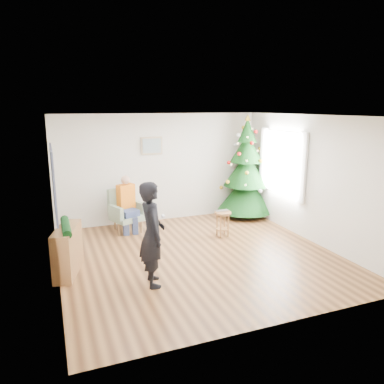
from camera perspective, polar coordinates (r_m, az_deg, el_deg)
name	(u,v)px	position (r m, az deg, el deg)	size (l,w,h in m)	color
floor	(199,256)	(7.19, 1.01, -9.66)	(5.00, 5.00, 0.00)	brown
ceiling	(199,116)	(6.64, 1.10, 11.55)	(5.00, 5.00, 0.00)	white
wall_back	(160,168)	(9.12, -4.93, 3.67)	(5.00, 5.00, 0.00)	silver
wall_front	(277,230)	(4.66, 12.84, -5.66)	(5.00, 5.00, 0.00)	silver
wall_left	(53,201)	(6.31, -20.47, -1.28)	(5.00, 5.00, 0.00)	silver
wall_right	(311,179)	(8.06, 17.73, 1.88)	(5.00, 5.00, 0.00)	silver
window_panel	(282,163)	(8.80, 13.60, 4.34)	(0.04, 1.30, 1.40)	white
curtains	(281,163)	(8.78, 13.44, 4.33)	(0.05, 1.75, 1.50)	white
christmas_tree	(246,171)	(9.56, 8.25, 3.14)	(1.42, 1.42, 2.57)	#3F2816
stool	(223,224)	(8.14, 4.69, -4.84)	(0.37, 0.37, 0.55)	brown
laptop	(223,211)	(8.06, 4.73, -2.95)	(0.30, 0.19, 0.02)	silver
armchair	(126,216)	(8.59, -9.98, -3.57)	(0.83, 0.81, 0.96)	gray
seated_person	(127,204)	(8.48, -9.85, -1.75)	(0.48, 0.61, 1.26)	navy
standing_man	(152,234)	(5.85, -6.11, -6.40)	(0.61, 0.40, 1.66)	black
game_controller	(163,216)	(5.78, -4.40, -3.72)	(0.04, 0.13, 0.04)	white
console	(68,250)	(6.68, -18.41, -8.45)	(0.30, 1.00, 0.80)	brown
garland	(66,227)	(6.55, -18.67, -5.01)	(0.14, 0.14, 0.90)	black
tapestry	(54,182)	(6.55, -20.35, 1.47)	(0.03, 1.50, 1.15)	black
framed_picture	(152,146)	(8.95, -6.17, 7.03)	(0.52, 0.05, 0.42)	tan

